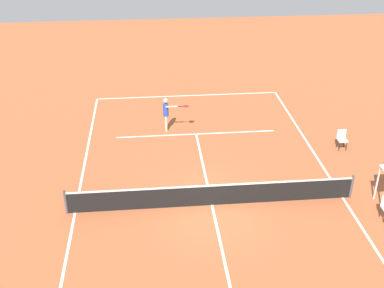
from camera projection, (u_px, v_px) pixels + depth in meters
The scene contains 6 objects.
ground_plane at pixel (212, 205), 19.38m from camera, with size 60.00×60.00×0.00m, color #AD5933.
court_lines at pixel (212, 205), 19.38m from camera, with size 10.97×22.67×0.01m.
tennis_net at pixel (212, 195), 19.14m from camera, with size 11.57×0.10×1.07m.
player_serving at pixel (167, 111), 24.64m from camera, with size 1.30×0.59×1.81m.
tennis_ball at pixel (202, 134), 24.71m from camera, with size 0.07×0.07×0.07m, color #CCE033.
courtside_chair_mid at pixel (342, 138), 23.24m from camera, with size 0.44×0.46×0.95m.
Camera 1 is at (2.30, 15.67, 11.46)m, focal length 45.03 mm.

